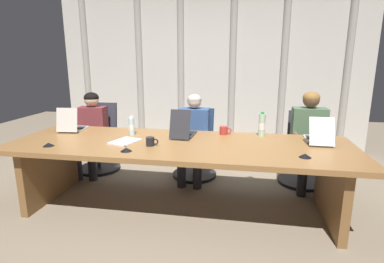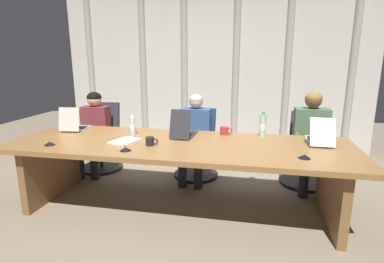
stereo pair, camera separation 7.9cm
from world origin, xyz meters
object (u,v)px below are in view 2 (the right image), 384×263
Objects in this scene: person_left_mid at (195,133)px; coffee_mug_far at (225,131)px; spiral_notepad at (125,141)px; person_left_end at (94,127)px; conference_mic_middle at (125,149)px; laptop_left_mid at (184,131)px; office_chair_left_mid at (197,151)px; laptop_left_end at (75,125)px; person_center at (312,135)px; water_bottle_primary at (263,125)px; conference_mic_right_side at (304,156)px; coffee_mug_near at (150,141)px; office_chair_left_end at (102,144)px; conference_mic_left_side at (50,143)px; office_chair_center at (305,157)px; water_bottle_secondary at (133,126)px; laptop_center at (319,138)px.

coffee_mug_far is at bearing 47.22° from person_left_mid.
spiral_notepad is (-0.99, -0.52, -0.04)m from coffee_mug_far.
person_left_end is 10.27× the size of conference_mic_middle.
laptop_left_mid reaches higher than office_chair_left_mid.
laptop_left_end is at bearing -175.84° from coffee_mug_far.
person_center is 10.84× the size of conference_mic_middle.
laptop_left_end is 2.24m from water_bottle_primary.
conference_mic_right_side is (2.63, -1.11, 0.10)m from person_left_end.
coffee_mug_near is 0.36× the size of spiral_notepad.
office_chair_left_end is 2.38m from water_bottle_primary.
person_left_end is 1.27m from spiral_notepad.
coffee_mug_far is 1.26× the size of conference_mic_left_side.
laptop_left_mid is at bearing 50.63° from spiral_notepad.
office_chair_center is 0.95m from water_bottle_primary.
water_bottle_secondary is (-2.05, -0.60, 0.15)m from person_center.
person_left_mid is 10.28× the size of conference_mic_middle.
laptop_left_end is 2.93× the size of coffee_mug_near.
laptop_center is 4.25× the size of conference_mic_right_side.
spiral_notepad is (-0.55, -0.34, -0.05)m from laptop_left_mid.
water_bottle_secondary is 1.88m from conference_mic_right_side.
office_chair_left_end is 7.39× the size of coffee_mug_near.
office_chair_center is at bearing -171.46° from person_center.
water_bottle_secondary is at bearing -172.11° from water_bottle_primary.
person_center reaches higher than person_left_end.
office_chair_center reaches higher than spiral_notepad.
spiral_notepad is at bearing 20.82° from conference_mic_left_side.
coffee_mug_far is (0.42, -0.55, 0.43)m from office_chair_left_mid.
person_left_mid is at bearing 4.97° from office_chair_left_mid.
office_chair_left_end reaches higher than conference_mic_left_side.
office_chair_left_mid is at bearing 77.10° from coffee_mug_near.
person_left_end reaches higher than water_bottle_secondary.
coffee_mug_far is (1.86, -0.39, 0.13)m from person_left_end.
laptop_center is at bearing -95.58° from laptop_left_end.
laptop_center reaches higher than office_chair_left_end.
water_bottle_secondary is at bearing 48.58° from person_left_end.
laptop_left_end is at bearing -69.17° from office_chair_center.
conference_mic_middle is at bearing -130.90° from laptop_left_end.
office_chair_left_mid reaches higher than office_chair_center.
laptop_left_mid is at bearing 59.38° from office_chair_left_end.
coffee_mug_near reaches higher than conference_mic_left_side.
coffee_mug_far is 1.26× the size of conference_mic_right_side.
conference_mic_left_side is at bearing 2.70° from person_left_end.
office_chair_center is 2.22m from water_bottle_secondary.
office_chair_left_mid is 0.34m from person_left_mid.
office_chair_left_mid is 8.31× the size of conference_mic_left_side.
spiral_notepad is at bearing -120.64° from laptop_left_end.
person_left_mid reaches higher than office_chair_left_mid.
coffee_mug_far is (0.69, 0.59, 0.00)m from coffee_mug_near.
coffee_mug_far is at bearing 25.04° from conference_mic_left_side.
laptop_left_end is at bearing 167.19° from conference_mic_right_side.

